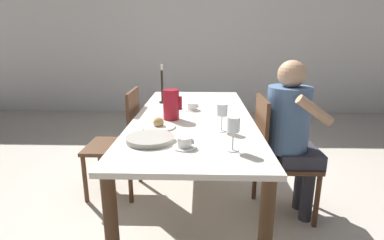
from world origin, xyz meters
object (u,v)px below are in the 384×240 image
(person_seated, at_px, (292,128))
(candlestick_tall, at_px, (162,88))
(teacup_near_person, at_px, (185,143))
(chair_person_side, at_px, (276,154))
(serving_tray, at_px, (150,139))
(chair_opposite, at_px, (120,140))
(teacup_across, at_px, (192,107))
(bread_plate, at_px, (159,125))
(red_pitcher, at_px, (171,104))
(wine_glass_water, at_px, (222,111))
(wine_glass_juice, at_px, (233,126))

(person_seated, xyz_separation_m, candlestick_tall, (-0.99, 0.56, 0.19))
(teacup_near_person, bearing_deg, person_seated, 37.00)
(chair_person_side, xyz_separation_m, serving_tray, (-0.85, -0.48, 0.28))
(chair_opposite, height_order, candlestick_tall, candlestick_tall)
(chair_person_side, bearing_deg, candlestick_tall, -120.66)
(teacup_across, bearing_deg, bread_plate, -113.23)
(red_pitcher, distance_m, teacup_across, 0.32)
(chair_opposite, height_order, wine_glass_water, wine_glass_water)
(wine_glass_juice, xyz_separation_m, serving_tray, (-0.45, 0.13, -0.12))
(chair_person_side, distance_m, serving_tray, 1.01)
(chair_person_side, bearing_deg, red_pitcher, -89.71)
(chair_opposite, distance_m, serving_tray, 0.90)
(chair_opposite, bearing_deg, teacup_near_person, -145.44)
(bread_plate, bearing_deg, wine_glass_juice, -41.75)
(wine_glass_water, relative_size, candlestick_tall, 0.51)
(chair_person_side, distance_m, wine_glass_water, 0.64)
(bread_plate, bearing_deg, candlestick_tall, 95.20)
(serving_tray, relative_size, candlestick_tall, 0.81)
(red_pitcher, distance_m, wine_glass_water, 0.44)
(chair_opposite, height_order, red_pitcher, red_pitcher)
(person_seated, relative_size, bread_plate, 5.22)
(candlestick_tall, bearing_deg, wine_glass_water, -59.58)
(candlestick_tall, bearing_deg, red_pitcher, -76.26)
(person_seated, relative_size, serving_tray, 4.21)
(chair_person_side, xyz_separation_m, wine_glass_water, (-0.43, -0.27, 0.39))
(chair_person_side, bearing_deg, wine_glass_juice, -32.91)
(chair_opposite, xyz_separation_m, bread_plate, (0.40, -0.49, 0.28))
(chair_opposite, bearing_deg, wine_glass_water, -124.44)
(person_seated, bearing_deg, candlestick_tall, -119.46)
(chair_person_side, xyz_separation_m, teacup_near_person, (-0.64, -0.58, 0.29))
(chair_person_side, bearing_deg, serving_tray, -60.42)
(red_pitcher, height_order, bread_plate, red_pitcher)
(red_pitcher, height_order, teacup_near_person, red_pitcher)
(teacup_across, xyz_separation_m, candlestick_tall, (-0.27, 0.27, 0.11))
(serving_tray, distance_m, candlestick_tall, 1.02)
(serving_tray, bearing_deg, teacup_across, 73.89)
(wine_glass_juice, height_order, serving_tray, wine_glass_juice)
(candlestick_tall, bearing_deg, teacup_near_person, -76.89)
(teacup_across, bearing_deg, person_seated, -22.17)
(teacup_near_person, bearing_deg, serving_tray, 154.37)
(wine_glass_water, xyz_separation_m, teacup_across, (-0.20, 0.54, -0.10))
(teacup_across, distance_m, serving_tray, 0.78)
(serving_tray, relative_size, bread_plate, 1.24)
(person_seated, distance_m, candlestick_tall, 1.15)
(teacup_near_person, height_order, serving_tray, teacup_near_person)
(chair_opposite, relative_size, wine_glass_juice, 4.99)
(red_pitcher, xyz_separation_m, wine_glass_water, (0.34, -0.27, 0.02))
(chair_person_side, relative_size, chair_opposite, 1.00)
(red_pitcher, xyz_separation_m, candlestick_tall, (-0.13, 0.54, 0.03))
(red_pitcher, relative_size, teacup_near_person, 1.64)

